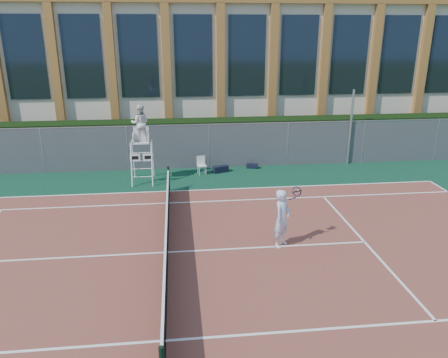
{
  "coord_description": "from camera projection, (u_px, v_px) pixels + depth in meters",
  "views": [
    {
      "loc": [
        0.43,
        -12.24,
        6.58
      ],
      "look_at": [
        2.11,
        3.0,
        1.35
      ],
      "focal_mm": 35.0,
      "sensor_mm": 36.0,
      "label": 1
    }
  ],
  "objects": [
    {
      "name": "apron",
      "position": [
        168.0,
        239.0,
        14.53
      ],
      "size": [
        36.0,
        20.0,
        0.01
      ],
      "primitive_type": "cube",
      "color": "black",
      "rests_on": "ground"
    },
    {
      "name": "sports_bag_near",
      "position": [
        221.0,
        169.0,
        21.27
      ],
      "size": [
        0.81,
        0.53,
        0.32
      ],
      "primitive_type": "cube",
      "rotation": [
        0.0,
        0.0,
        0.33
      ],
      "color": "black",
      "rests_on": "apron"
    },
    {
      "name": "ground",
      "position": [
        167.0,
        253.0,
        13.59
      ],
      "size": [
        120.0,
        120.0,
        0.0
      ],
      "primitive_type": "plane",
      "color": "#233814"
    },
    {
      "name": "umpire_chair",
      "position": [
        140.0,
        125.0,
        19.26
      ],
      "size": [
        1.0,
        1.53,
        3.57
      ],
      "color": "white",
      "rests_on": "ground"
    },
    {
      "name": "sports_bag_far",
      "position": [
        252.0,
        166.0,
        21.91
      ],
      "size": [
        0.61,
        0.39,
        0.22
      ],
      "primitive_type": "cube",
      "rotation": [
        0.0,
        0.0,
        -0.27
      ],
      "color": "black",
      "rests_on": "apron"
    },
    {
      "name": "fence",
      "position": [
        169.0,
        148.0,
        21.51
      ],
      "size": [
        40.0,
        0.06,
        2.2
      ],
      "primitive_type": null,
      "color": "#595E60",
      "rests_on": "ground"
    },
    {
      "name": "plastic_chair",
      "position": [
        201.0,
        164.0,
        20.96
      ],
      "size": [
        0.46,
        0.46,
        0.86
      ],
      "color": "silver",
      "rests_on": "apron"
    },
    {
      "name": "tennis_net",
      "position": [
        167.0,
        238.0,
        13.42
      ],
      "size": [
        0.1,
        11.3,
        1.1
      ],
      "color": "black",
      "rests_on": "ground"
    },
    {
      "name": "building",
      "position": [
        168.0,
        69.0,
        29.14
      ],
      "size": [
        45.0,
        10.6,
        8.22
      ],
      "color": "beige",
      "rests_on": "ground"
    },
    {
      "name": "tennis_court",
      "position": [
        167.0,
        253.0,
        13.59
      ],
      "size": [
        23.77,
        10.97,
        0.02
      ],
      "primitive_type": "cube",
      "color": "brown",
      "rests_on": "apron"
    },
    {
      "name": "steel_pole",
      "position": [
        350.0,
        128.0,
        22.11
      ],
      "size": [
        0.12,
        0.12,
        3.82
      ],
      "primitive_type": "cylinder",
      "color": "#9EA0A5",
      "rests_on": "ground"
    },
    {
      "name": "hedge",
      "position": [
        169.0,
        142.0,
        22.64
      ],
      "size": [
        40.0,
        1.4,
        2.2
      ],
      "primitive_type": "cube",
      "color": "black",
      "rests_on": "ground"
    },
    {
      "name": "tennis_player",
      "position": [
        282.0,
        218.0,
        13.73
      ],
      "size": [
        1.09,
        0.87,
        1.88
      ],
      "color": "silver",
      "rests_on": "tennis_court"
    }
  ]
}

